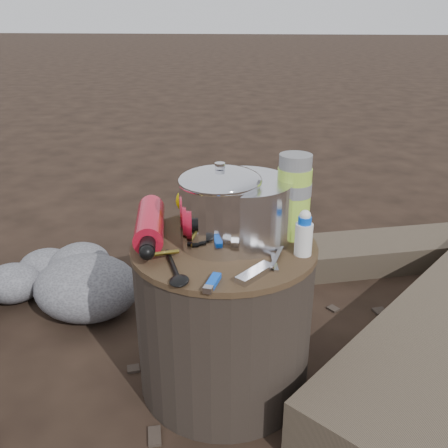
# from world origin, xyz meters

# --- Properties ---
(ground) EXTENTS (60.00, 60.00, 0.00)m
(ground) POSITION_xyz_m (0.00, 0.00, 0.00)
(ground) COLOR black
(ground) RESTS_ON ground
(stump) EXTENTS (0.46, 0.46, 0.43)m
(stump) POSITION_xyz_m (0.00, 0.00, 0.21)
(stump) COLOR black
(stump) RESTS_ON ground
(log_small) EXTENTS (1.29, 0.62, 0.11)m
(log_small) POSITION_xyz_m (0.43, 0.74, 0.05)
(log_small) COLOR #443A2D
(log_small) RESTS_ON ground
(foil_windscreen) EXTENTS (0.25, 0.25, 0.15)m
(foil_windscreen) POSITION_xyz_m (0.04, 0.05, 0.50)
(foil_windscreen) COLOR silver
(foil_windscreen) RESTS_ON stump
(camping_pot) EXTENTS (0.20, 0.20, 0.20)m
(camping_pot) POSITION_xyz_m (-0.01, 0.00, 0.52)
(camping_pot) COLOR silver
(camping_pot) RESTS_ON stump
(fuel_bottle) EXTENTS (0.14, 0.31, 0.07)m
(fuel_bottle) POSITION_xyz_m (-0.19, 0.02, 0.46)
(fuel_bottle) COLOR red
(fuel_bottle) RESTS_ON stump
(thermos) EXTENTS (0.09, 0.09, 0.21)m
(thermos) POSITION_xyz_m (0.17, 0.07, 0.53)
(thermos) COLOR #A0D03D
(thermos) RESTS_ON stump
(travel_mug) EXTENTS (0.09, 0.09, 0.13)m
(travel_mug) POSITION_xyz_m (0.12, 0.15, 0.49)
(travel_mug) COLOR black
(travel_mug) RESTS_ON stump
(stuff_sack) EXTENTS (0.14, 0.11, 0.09)m
(stuff_sack) POSITION_xyz_m (-0.09, 0.17, 0.47)
(stuff_sack) COLOR #CFBD00
(stuff_sack) RESTS_ON stump
(food_pouch) EXTENTS (0.10, 0.05, 0.13)m
(food_pouch) POSITION_xyz_m (0.01, 0.20, 0.49)
(food_pouch) COLOR #0C174C
(food_pouch) RESTS_ON stump
(lighter) EXTENTS (0.03, 0.08, 0.01)m
(lighter) POSITION_xyz_m (0.00, -0.20, 0.43)
(lighter) COLOR blue
(lighter) RESTS_ON stump
(multitool) EXTENTS (0.08, 0.10, 0.01)m
(multitool) POSITION_xyz_m (0.09, -0.15, 0.43)
(multitool) COLOR #B8B8BD
(multitool) RESTS_ON stump
(pot_grabber) EXTENTS (0.04, 0.13, 0.01)m
(pot_grabber) POSITION_xyz_m (0.13, -0.06, 0.43)
(pot_grabber) COLOR #B8B8BD
(pot_grabber) RESTS_ON stump
(spork) EXTENTS (0.10, 0.16, 0.01)m
(spork) POSITION_xyz_m (-0.10, -0.13, 0.43)
(spork) COLOR black
(spork) RESTS_ON stump
(squeeze_bottle) EXTENTS (0.04, 0.04, 0.10)m
(squeeze_bottle) POSITION_xyz_m (0.19, -0.03, 0.48)
(squeeze_bottle) COLOR white
(squeeze_bottle) RESTS_ON stump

